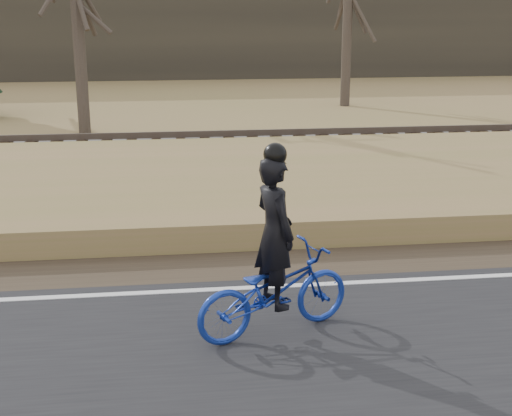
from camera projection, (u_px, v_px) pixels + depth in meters
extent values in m
plane|color=#926E4A|center=(198.00, 301.00, 9.39)|extent=(120.00, 120.00, 0.00)
cube|color=black|center=(211.00, 399.00, 7.00)|extent=(120.00, 6.00, 0.06)
cube|color=silver|center=(198.00, 290.00, 9.56)|extent=(120.00, 0.12, 0.01)
cube|color=#473A2B|center=(194.00, 267.00, 10.53)|extent=(120.00, 1.60, 0.04)
cube|color=#926E4A|center=(187.00, 200.00, 13.33)|extent=(120.00, 5.00, 0.44)
cube|color=slate|center=(182.00, 158.00, 16.95)|extent=(120.00, 3.00, 0.45)
cube|color=black|center=(181.00, 146.00, 16.87)|extent=(120.00, 2.40, 0.14)
cube|color=brown|center=(182.00, 146.00, 16.15)|extent=(120.00, 0.07, 0.15)
cube|color=brown|center=(181.00, 134.00, 17.52)|extent=(120.00, 0.07, 0.15)
cube|color=#383328|center=(169.00, 18.00, 37.15)|extent=(120.00, 4.00, 6.00)
imported|color=#16309A|center=(274.00, 291.00, 8.23)|extent=(2.07, 1.35, 1.03)
imported|color=black|center=(275.00, 233.00, 8.03)|extent=(0.62, 0.75, 1.75)
sphere|color=black|center=(275.00, 154.00, 7.78)|extent=(0.26, 0.26, 0.26)
cylinder|color=#443B32|center=(77.00, 15.00, 20.53)|extent=(0.36, 0.36, 6.89)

